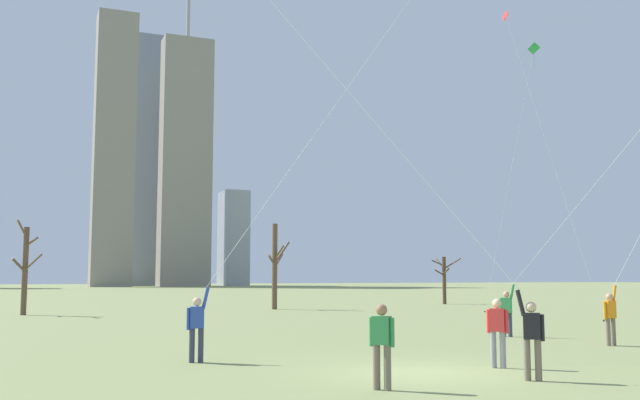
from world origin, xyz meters
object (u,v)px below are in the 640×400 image
at_px(bystander_far_off_by_trees, 382,342).
at_px(bare_tree_leftmost, 275,265).
at_px(kite_flyer_foreground_left_teal, 480,270).
at_px(kite_flyer_midfield_left_pink, 289,186).
at_px(kite_flyer_midfield_center_orange, 553,250).
at_px(kite_flyer_foreground_right_blue, 624,286).
at_px(bystander_watching_nearby, 498,329).
at_px(distant_kite_drifting_left_green, 527,83).
at_px(bare_tree_far_right_edge, 25,268).
at_px(distant_kite_low_near_trees_red, 519,58).
at_px(bare_tree_center, 444,278).

distance_m(bystander_far_off_by_trees, bare_tree_leftmost, 33.96).
bearing_deg(bare_tree_leftmost, kite_flyer_foreground_left_teal, -101.12).
bearing_deg(kite_flyer_midfield_left_pink, bare_tree_leftmost, 71.81).
bearing_deg(kite_flyer_midfield_center_orange, bystander_far_off_by_trees, -144.54).
distance_m(kite_flyer_foreground_right_blue, bystander_watching_nearby, 7.84).
relative_size(kite_flyer_foreground_left_teal, kite_flyer_midfield_center_orange, 1.35).
bearing_deg(kite_flyer_midfield_center_orange, bare_tree_leftmost, 93.52).
height_order(distant_kite_drifting_left_green, bare_tree_far_right_edge, distant_kite_drifting_left_green).
height_order(distant_kite_drifting_left_green, distant_kite_low_near_trees_red, distant_kite_low_near_trees_red).
relative_size(kite_flyer_midfield_left_pink, bare_tree_far_right_edge, 3.33).
distance_m(distant_kite_low_near_trees_red, bare_tree_leftmost, 20.02).
relative_size(kite_flyer_midfield_left_pink, bystander_far_off_by_trees, 10.82).
bearing_deg(bystander_far_off_by_trees, kite_flyer_midfield_center_orange, 35.46).
bearing_deg(kite_flyer_foreground_left_teal, kite_flyer_midfield_left_pink, 112.75).
xyz_separation_m(bystander_far_off_by_trees, bare_tree_far_right_edge, (-6.21, 31.25, 1.72)).
bearing_deg(bystander_watching_nearby, bare_tree_leftmost, 80.73).
bearing_deg(kite_flyer_midfield_center_orange, kite_flyer_foreground_left_teal, -138.98).
bearing_deg(kite_flyer_midfield_left_pink, bystander_far_off_by_trees, -94.02).
distance_m(kite_flyer_foreground_left_teal, kite_flyer_midfield_center_orange, 10.38).
bearing_deg(bare_tree_leftmost, bare_tree_far_right_edge, -174.75).
height_order(kite_flyer_foreground_right_blue, distant_kite_low_near_trees_red, distant_kite_low_near_trees_red).
height_order(distant_kite_low_near_trees_red, bare_tree_leftmost, distant_kite_low_near_trees_red).
xyz_separation_m(kite_flyer_foreground_left_teal, distant_kite_low_near_trees_red, (15.94, 18.54, 11.98)).
bearing_deg(kite_flyer_midfield_left_pink, bare_tree_center, 51.29).
relative_size(kite_flyer_midfield_left_pink, bare_tree_center, 4.76).
bearing_deg(kite_flyer_foreground_left_teal, distant_kite_drifting_left_green, 48.79).
xyz_separation_m(kite_flyer_foreground_right_blue, bare_tree_far_right_edge, (-17.41, 26.26, 0.76)).
height_order(bystander_watching_nearby, distant_kite_low_near_trees_red, distant_kite_low_near_trees_red).
relative_size(kite_flyer_midfield_left_pink, bystander_watching_nearby, 10.82).
height_order(kite_flyer_foreground_left_teal, bare_tree_far_right_edge, kite_flyer_foreground_left_teal).
height_order(bystander_watching_nearby, bare_tree_leftmost, bare_tree_leftmost).
xyz_separation_m(kite_flyer_midfield_center_orange, bare_tree_center, (13.58, 28.46, -1.00)).
xyz_separation_m(kite_flyer_foreground_left_teal, bystander_watching_nearby, (1.25, 1.12, -1.38)).
bearing_deg(bystander_far_off_by_trees, kite_flyer_midfield_left_pink, 85.98).
relative_size(kite_flyer_foreground_left_teal, bystander_far_off_by_trees, 8.67).
relative_size(bystander_watching_nearby, distant_kite_drifting_left_green, 0.10).
bearing_deg(bare_tree_center, bystander_far_off_by_trees, -123.89).
relative_size(kite_flyer_foreground_right_blue, bystander_watching_nearby, 6.28).
bearing_deg(kite_flyer_foreground_right_blue, kite_flyer_foreground_left_teal, -153.30).
height_order(bystander_far_off_by_trees, distant_kite_low_near_trees_red, distant_kite_low_near_trees_red).
bearing_deg(bare_tree_leftmost, bystander_far_off_by_trees, -105.54).
relative_size(distant_kite_low_near_trees_red, bare_tree_center, 4.71).
bearing_deg(bare_tree_leftmost, kite_flyer_midfield_center_orange, -86.48).
distance_m(kite_flyer_midfield_left_pink, kite_flyer_midfield_center_orange, 10.37).
bearing_deg(bare_tree_far_right_edge, bystander_watching_nearby, -70.72).
xyz_separation_m(kite_flyer_foreground_left_teal, kite_flyer_foreground_right_blue, (8.39, 4.22, -0.43)).
distance_m(kite_flyer_midfield_center_orange, bare_tree_leftmost, 25.14).
relative_size(kite_flyer_foreground_left_teal, distant_kite_low_near_trees_red, 0.81).
bearing_deg(distant_kite_drifting_left_green, bare_tree_far_right_edge, 163.94).
height_order(kite_flyer_midfield_left_pink, kite_flyer_foreground_left_teal, kite_flyer_midfield_left_pink).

